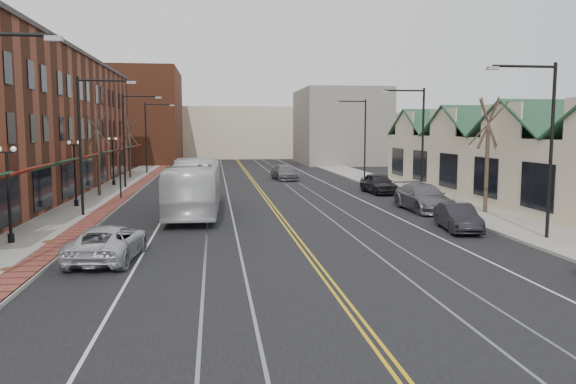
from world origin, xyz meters
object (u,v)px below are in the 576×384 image
object	(u,v)px
parked_suv	(108,243)
parked_car_c	(423,198)
parked_car_d	(379,183)
parked_car_b	(458,218)
transit_bus	(195,187)

from	to	relation	value
parked_suv	parked_car_c	bearing A→B (deg)	-142.04
parked_car_c	parked_car_d	xyz separation A→B (m)	(0.00, 9.76, -0.03)
parked_suv	parked_car_b	bearing A→B (deg)	-160.49
parked_car_d	parked_suv	bearing A→B (deg)	-133.36
parked_car_b	parked_car_d	distance (m)	16.76
parked_car_c	parked_suv	bearing A→B (deg)	-148.45
parked_suv	parked_car_c	size ratio (longest dim) A/B	0.87
parked_suv	parked_car_b	world-z (taller)	parked_suv
parked_car_b	parked_car_c	world-z (taller)	parked_car_c
parked_car_c	parked_car_d	distance (m)	9.76
transit_bus	parked_car_d	size ratio (longest dim) A/B	2.47
parked_car_c	parked_car_b	bearing A→B (deg)	-98.49
transit_bus	parked_suv	distance (m)	12.17
parked_suv	parked_car_d	world-z (taller)	parked_car_d
parked_car_b	parked_car_c	distance (m)	7.04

